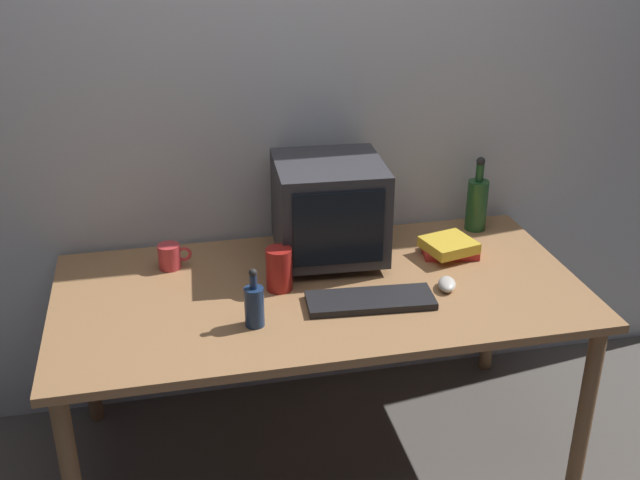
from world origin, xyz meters
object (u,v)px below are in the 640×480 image
Objects in this scene: computer_mouse at (447,284)px; bottle_short at (254,305)px; crt_monitor at (329,209)px; mug at (170,256)px; metal_canister at (279,269)px; keyboard at (370,300)px; bottle_tall at (477,203)px; book_stack at (449,247)px.

computer_mouse is 0.68m from bottle_short.
crt_monitor is 3.38× the size of mug.
crt_monitor is 2.71× the size of metal_canister.
keyboard is 0.76m from bottle_tall.
crt_monitor is 0.41m from keyboard.
crt_monitor is 2.06× the size of bottle_short.
bottle_short is 0.52m from mug.
bottle_short reaches higher than mug.
mug is 0.43m from metal_canister.
crt_monitor is at bearing 42.50° from metal_canister.
metal_canister is (-0.85, -0.32, -0.04)m from bottle_tall.
book_stack is at bearing 10.00° from metal_canister.
bottle_short is at bearing -152.72° from computer_mouse.
bottle_tall is 2.01× the size of metal_canister.
book_stack is (-0.19, -0.21, -0.08)m from bottle_tall.
book_stack is at bearing 40.84° from keyboard.
keyboard is at bearing -32.61° from mug.
bottle_tall reaches higher than bottle_short.
keyboard is 1.87× the size of book_stack.
keyboard is at bearing -139.34° from bottle_tall.
book_stack is at bearing -6.91° from mug.
computer_mouse is at bearing 12.94° from keyboard.
mug is (-0.24, 0.46, -0.03)m from bottle_short.
bottle_tall is at bearing 76.50° from computer_mouse.
crt_monitor is at bearing -168.83° from bottle_tall.
mug is at bearing 146.15° from metal_canister.
bottle_tall is (0.29, 0.45, 0.10)m from computer_mouse.
mug is 0.80× the size of metal_canister.
metal_canister is at bearing -33.85° from mug.
bottle_short is at bearing -62.18° from mug.
bottle_tall is 1.21m from mug.
bottle_tall reaches higher than metal_canister.
book_stack is 1.50× the size of metal_canister.
crt_monitor is at bearing 51.39° from bottle_short.
metal_canister is at bearing -170.00° from book_stack.
book_stack is (0.38, 0.28, 0.02)m from keyboard.
computer_mouse is 0.33× the size of bottle_tall.
bottle_short is (-0.33, -0.42, -0.12)m from crt_monitor.
computer_mouse is 0.51× the size of bottle_short.
keyboard is 0.47m from book_stack.
book_stack is 1.87× the size of mug.
metal_canister reaches higher than mug.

